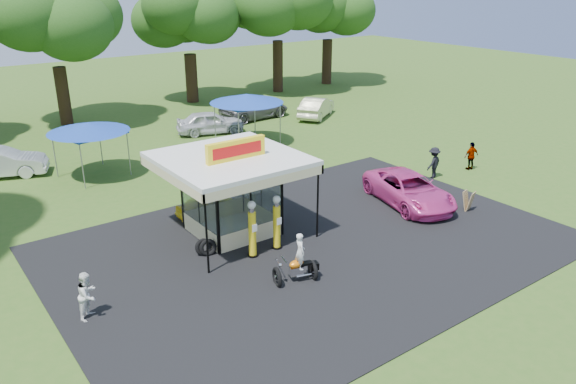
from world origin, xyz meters
The scene contains 21 objects.
ground centered at (0.00, 0.00, 0.00)m, with size 120.00×120.00×0.00m, color #34591C.
asphalt_apron centered at (0.00, 2.00, 0.02)m, with size 20.00×14.00×0.04m, color black.
gas_station_kiosk centered at (-2.00, 4.99, 1.78)m, with size 5.40×5.40×4.18m.
gas_pump_left centered at (-2.52, 2.61, 1.12)m, with size 0.43×0.43×2.33m.
gas_pump_right centered at (-1.37, 2.63, 1.09)m, with size 0.42×0.42×2.27m.
motorcycle centered at (-2.22, 0.10, 0.75)m, with size 1.71×1.14×1.94m.
spare_tires centered at (-3.93, 3.78, 0.35)m, with size 0.85×0.56×0.71m.
a_frame_sign centered at (7.96, 0.52, 0.48)m, with size 0.57×0.60×0.94m.
kiosk_car centered at (-2.00, 7.20, 0.48)m, with size 1.13×2.82×0.96m, color yellow.
pink_sedan centered at (6.34, 2.70, 0.73)m, with size 2.44×5.28×1.47m, color #D93B90.
spectator_west centered at (-8.94, 2.25, 0.80)m, with size 0.78×0.61×1.60m, color white.
spectator_east_a centered at (10.18, 4.46, 0.85)m, with size 1.10×0.63×1.70m, color black.
spectator_east_b centered at (12.94, 4.12, 0.79)m, with size 0.93×0.39×1.58m, color gray.
bg_car_c centered at (4.94, 19.42, 0.77)m, with size 1.83×4.55×1.55m, color silver.
bg_car_d centered at (9.81, 21.32, 0.75)m, with size 2.48×5.38×1.49m, color #575658.
bg_car_e centered at (13.71, 18.76, 0.76)m, with size 1.62×4.63×1.53m, color beige.
tent_west centered at (-4.37, 15.54, 2.69)m, with size 4.25×4.25×2.97m.
tent_east centered at (5.64, 15.78, 2.93)m, with size 4.63×4.63×3.24m.
oak_far_c centered at (-2.25, 27.86, 7.42)m, with size 9.93×9.93×11.70m.
oak_far_d centered at (8.70, 29.33, 7.08)m, with size 9.33×9.33×11.11m.
oak_far_f centered at (23.38, 29.07, 7.44)m, with size 9.62×9.62×11.59m.
Camera 1 is at (-12.90, -13.81, 10.28)m, focal length 35.00 mm.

